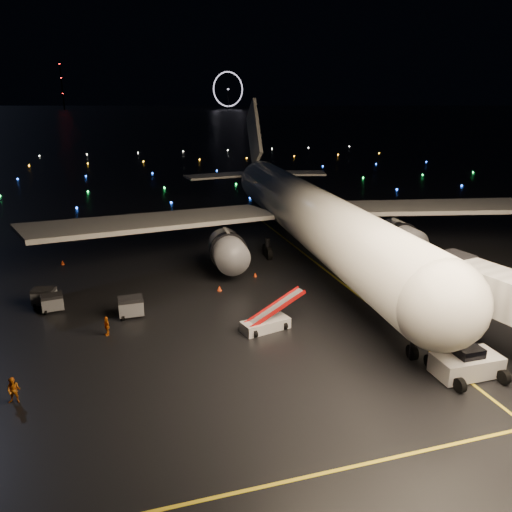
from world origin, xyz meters
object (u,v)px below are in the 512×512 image
object	(u,v)px
airliner	(301,179)
crew_b	(14,390)
baggage_cart_2	(52,303)
baggage_cart_0	(131,307)
baggage_cart_1	(44,297)
pushback_tug	(467,361)
crew_c	(107,326)
belt_loader	(266,314)

from	to	relation	value
airliner	crew_b	world-z (taller)	airliner
airliner	baggage_cart_2	bearing A→B (deg)	-155.14
baggage_cart_0	baggage_cart_2	xyz separation A→B (m)	(-6.87, 3.32, -0.11)
baggage_cart_1	pushback_tug	bearing A→B (deg)	-18.58
crew_c	baggage_cart_0	distance (m)	3.85
crew_b	crew_c	size ratio (longest dim) A/B	1.08
crew_b	baggage_cart_1	xyz separation A→B (m)	(0.28, 16.33, -0.05)
airliner	crew_b	bearing A→B (deg)	-135.28
crew_c	baggage_cart_0	bearing A→B (deg)	124.42
airliner	baggage_cart_2	distance (m)	31.80
crew_b	baggage_cart_0	xyz separation A→B (m)	(7.99, 11.45, 0.01)
airliner	pushback_tug	bearing A→B (deg)	-85.38
pushback_tug	baggage_cart_2	world-z (taller)	pushback_tug
airliner	belt_loader	size ratio (longest dim) A/B	10.75
crew_b	baggage_cart_0	distance (m)	13.96
baggage_cart_2	crew_b	bearing A→B (deg)	-101.81
pushback_tug	crew_b	world-z (taller)	pushback_tug
crew_c	baggage_cart_2	bearing A→B (deg)	-165.81
crew_c	baggage_cart_2	xyz separation A→B (m)	(-4.73, 6.52, -0.04)
belt_loader	crew_c	bearing A→B (deg)	154.05
crew_c	baggage_cart_2	size ratio (longest dim) A/B	0.89
crew_c	crew_b	bearing A→B (deg)	-57.07
airliner	baggage_cart_0	world-z (taller)	airliner
crew_c	belt_loader	bearing A→B (deg)	55.85
pushback_tug	belt_loader	bearing A→B (deg)	136.49
baggage_cart_0	airliner	bearing A→B (deg)	32.59
pushback_tug	baggage_cart_2	xyz separation A→B (m)	(-29.07, 20.30, -0.31)
pushback_tug	baggage_cart_1	world-z (taller)	pushback_tug
pushback_tug	baggage_cart_2	size ratio (longest dim) A/B	2.48
baggage_cart_0	pushback_tug	bearing A→B (deg)	-38.27
crew_c	baggage_cart_1	bearing A→B (deg)	-167.18
baggage_cart_0	baggage_cart_1	bearing A→B (deg)	146.81
belt_loader	crew_c	xyz separation A→B (m)	(-12.90, 2.84, -0.64)
baggage_cart_2	airliner	bearing A→B (deg)	13.64
airliner	baggage_cart_1	bearing A→B (deg)	-158.40
airliner	baggage_cart_2	size ratio (longest dim) A/B	34.67
baggage_cart_0	baggage_cart_1	xyz separation A→B (m)	(-7.71, 4.88, -0.06)
crew_c	baggage_cart_0	xyz separation A→B (m)	(2.14, 3.20, 0.08)
pushback_tug	crew_b	bearing A→B (deg)	169.84
airliner	belt_loader	bearing A→B (deg)	-114.54
baggage_cart_0	crew_b	bearing A→B (deg)	-125.77
pushback_tug	baggage_cart_2	bearing A→B (deg)	145.29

